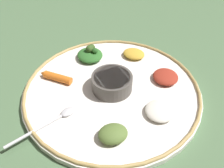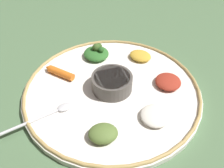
{
  "view_description": "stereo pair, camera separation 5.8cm",
  "coord_description": "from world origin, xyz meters",
  "px_view_note": "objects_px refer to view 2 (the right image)",
  "views": [
    {
      "loc": [
        0.04,
        0.43,
        0.42
      ],
      "look_at": [
        0.0,
        0.0,
        0.03
      ],
      "focal_mm": 37.65,
      "sensor_mm": 36.0,
      "label": 1
    },
    {
      "loc": [
        -0.02,
        0.43,
        0.42
      ],
      "look_at": [
        0.0,
        0.0,
        0.03
      ],
      "focal_mm": 37.65,
      "sensor_mm": 36.0,
      "label": 2
    }
  ],
  "objects_px": {
    "center_bowl": "(112,82)",
    "carrot_near_spoon": "(59,72)",
    "spoon": "(49,114)",
    "greens_pile": "(96,53)"
  },
  "relations": [
    {
      "from": "center_bowl",
      "to": "greens_pile",
      "type": "distance_m",
      "value": 0.15
    },
    {
      "from": "center_bowl",
      "to": "carrot_near_spoon",
      "type": "height_order",
      "value": "center_bowl"
    },
    {
      "from": "spoon",
      "to": "greens_pile",
      "type": "height_order",
      "value": "greens_pile"
    },
    {
      "from": "center_bowl",
      "to": "greens_pile",
      "type": "height_order",
      "value": "greens_pile"
    },
    {
      "from": "center_bowl",
      "to": "greens_pile",
      "type": "xyz_separation_m",
      "value": [
        0.05,
        -0.14,
        -0.01
      ]
    },
    {
      "from": "spoon",
      "to": "greens_pile",
      "type": "relative_size",
      "value": 1.42
    },
    {
      "from": "center_bowl",
      "to": "carrot_near_spoon",
      "type": "relative_size",
      "value": 1.12
    },
    {
      "from": "carrot_near_spoon",
      "to": "greens_pile",
      "type": "bearing_deg",
      "value": -135.4
    },
    {
      "from": "spoon",
      "to": "carrot_near_spoon",
      "type": "height_order",
      "value": "carrot_near_spoon"
    },
    {
      "from": "spoon",
      "to": "carrot_near_spoon",
      "type": "relative_size",
      "value": 1.59
    }
  ]
}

